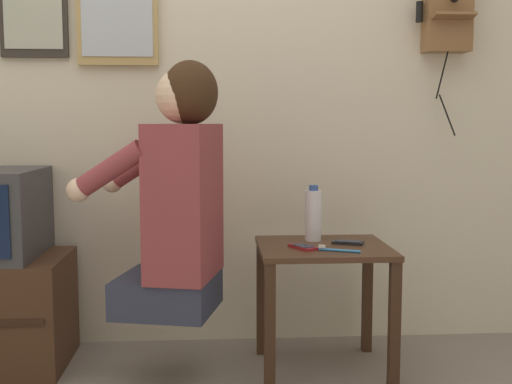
# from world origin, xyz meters

# --- Properties ---
(wall_back) EXTENTS (6.80, 0.05, 2.55)m
(wall_back) POSITION_xyz_m (0.00, 0.99, 1.27)
(wall_back) COLOR beige
(wall_back) RESTS_ON ground_plane
(side_table) EXTENTS (0.52, 0.48, 0.52)m
(side_table) POSITION_xyz_m (0.52, 0.55, 0.41)
(side_table) COLOR #422819
(side_table) RESTS_ON ground_plane
(person) EXTENTS (0.57, 0.49, 0.96)m
(person) POSITION_xyz_m (-0.05, 0.48, 0.74)
(person) COLOR #2D3347
(person) RESTS_ON ground_plane
(wall_phone_antique) EXTENTS (0.24, 0.19, 0.81)m
(wall_phone_antique) POSITION_xyz_m (1.13, 0.90, 1.53)
(wall_phone_antique) COLOR brown
(cell_phone_held) EXTENTS (0.11, 0.14, 0.01)m
(cell_phone_held) POSITION_xyz_m (0.43, 0.49, 0.53)
(cell_phone_held) COLOR maroon
(cell_phone_held) RESTS_ON side_table
(cell_phone_spare) EXTENTS (0.14, 0.10, 0.01)m
(cell_phone_spare) POSITION_xyz_m (0.63, 0.58, 0.53)
(cell_phone_spare) COLOR black
(cell_phone_spare) RESTS_ON side_table
(water_bottle) EXTENTS (0.07, 0.07, 0.23)m
(water_bottle) POSITION_xyz_m (0.50, 0.66, 0.63)
(water_bottle) COLOR silver
(water_bottle) RESTS_ON side_table
(toothbrush) EXTENTS (0.15, 0.07, 0.02)m
(toothbrush) POSITION_xyz_m (0.55, 0.43, 0.53)
(toothbrush) COLOR #338CD8
(toothbrush) RESTS_ON side_table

